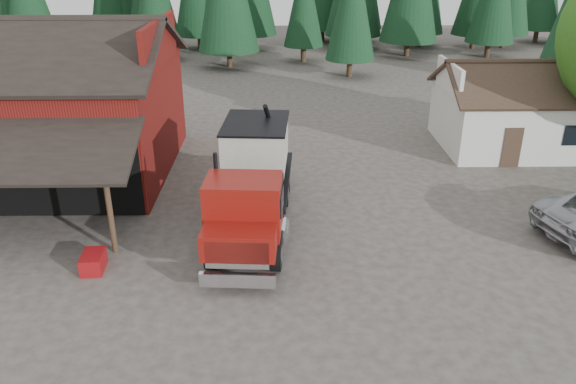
{
  "coord_description": "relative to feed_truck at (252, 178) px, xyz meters",
  "views": [
    {
      "loc": [
        0.26,
        -15.37,
        10.14
      ],
      "look_at": [
        0.57,
        3.17,
        1.8
      ],
      "focal_mm": 35.0,
      "sensor_mm": 36.0,
      "label": 1
    }
  ],
  "objects": [
    {
      "name": "near_pine_b",
      "position": [
        6.75,
        25.97,
        3.89
      ],
      "size": [
        3.96,
        3.96,
        10.4
      ],
      "color": "#382619",
      "rests_on": "ground"
    },
    {
      "name": "red_barn",
      "position": [
        -10.25,
        5.87,
        0.7
      ],
      "size": [
        12.8,
        13.63,
        7.18
      ],
      "color": "maroon",
      "rests_on": "ground"
    },
    {
      "name": "feed_truck",
      "position": [
        0.0,
        0.0,
        0.0
      ],
      "size": [
        3.11,
        9.59,
        4.27
      ],
      "rotation": [
        0.0,
        0.0,
        -0.06
      ],
      "color": "black",
      "rests_on": "ground"
    },
    {
      "name": "conifer_backdrop",
      "position": [
        0.75,
        37.97,
        -1.99
      ],
      "size": [
        76.0,
        16.0,
        16.0
      ],
      "primitive_type": null,
      "color": "#10321B",
      "rests_on": "ground"
    },
    {
      "name": "farmhouse",
      "position": [
        13.75,
        8.97,
        -0.33
      ],
      "size": [
        8.6,
        6.42,
        4.65
      ],
      "color": "silver",
      "rests_on": "ground"
    },
    {
      "name": "equip_box",
      "position": [
        -5.25,
        -3.12,
        -1.69
      ],
      "size": [
        0.78,
        1.15,
        0.6
      ],
      "primitive_type": "cube",
      "rotation": [
        0.0,
        0.0,
        0.07
      ],
      "color": "maroon",
      "rests_on": "ground"
    },
    {
      "name": "ground",
      "position": [
        0.75,
        -4.03,
        -1.99
      ],
      "size": [
        120.0,
        120.0,
        0.0
      ],
      "primitive_type": "plane",
      "color": "#453C36",
      "rests_on": "ground"
    }
  ]
}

